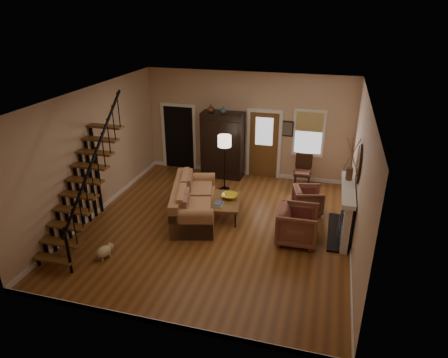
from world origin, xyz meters
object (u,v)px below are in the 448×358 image
(armoire, at_px, (223,145))
(armchair_right, at_px, (308,200))
(armchair_left, at_px, (298,225))
(sofa, at_px, (194,201))
(side_chair, at_px, (303,172))
(coffee_table, at_px, (226,208))
(floor_lamp, at_px, (225,163))

(armoire, height_order, armchair_right, armoire)
(armchair_left, xyz_separation_m, armchair_right, (0.12, 1.54, -0.08))
(sofa, bearing_deg, side_chair, 30.28)
(armoire, relative_size, coffee_table, 1.70)
(armchair_right, bearing_deg, armchair_left, 162.17)
(floor_lamp, bearing_deg, armoire, 108.39)
(sofa, bearing_deg, armchair_right, 5.16)
(sofa, distance_m, floor_lamp, 1.88)
(side_chair, bearing_deg, sofa, -134.26)
(armchair_left, bearing_deg, armchair_right, -5.84)
(armchair_left, xyz_separation_m, side_chair, (-0.17, 3.08, 0.08))
(coffee_table, bearing_deg, side_chair, 53.68)
(floor_lamp, bearing_deg, side_chair, 19.78)
(armchair_right, distance_m, side_chair, 1.57)
(sofa, xyz_separation_m, side_chair, (2.54, 2.60, 0.06))
(armchair_left, bearing_deg, armoire, 38.32)
(armoire, relative_size, floor_lamp, 1.24)
(sofa, distance_m, side_chair, 3.64)
(sofa, xyz_separation_m, armchair_right, (2.83, 1.06, -0.10))
(armoire, xyz_separation_m, armchair_left, (2.72, -3.28, -0.62))
(armoire, height_order, sofa, armoire)
(coffee_table, xyz_separation_m, armchair_left, (1.91, -0.71, 0.19))
(armchair_right, relative_size, side_chair, 0.75)
(sofa, distance_m, armchair_right, 3.02)
(sofa, height_order, floor_lamp, floor_lamp)
(armchair_right, height_order, side_chair, side_chair)
(armoire, distance_m, armchair_right, 3.40)
(armoire, distance_m, side_chair, 2.61)
(armchair_left, distance_m, floor_lamp, 3.33)
(armchair_left, relative_size, side_chair, 0.93)
(armoire, height_order, armchair_left, armoire)
(coffee_table, bearing_deg, armoire, 107.42)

